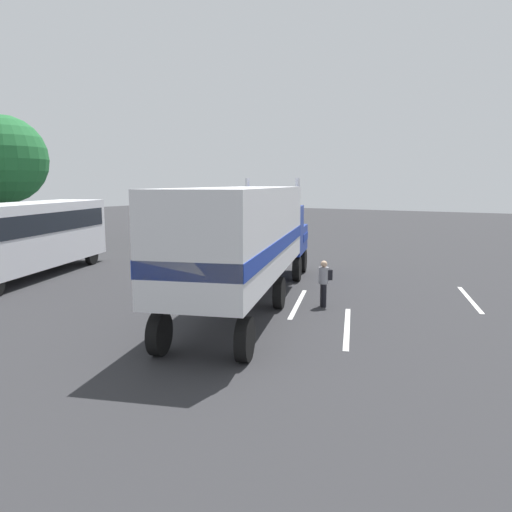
{
  "coord_description": "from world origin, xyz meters",
  "views": [
    {
      "loc": [
        -19.38,
        -11.08,
        4.28
      ],
      "look_at": [
        -3.73,
        -1.75,
        1.6
      ],
      "focal_mm": 34.73,
      "sensor_mm": 36.0,
      "label": 1
    }
  ],
  "objects_px": {
    "semi_truck": "(248,235)",
    "person_bystander": "(324,282)",
    "parked_bus": "(23,233)",
    "tree_center": "(2,160)"
  },
  "relations": [
    {
      "from": "semi_truck",
      "to": "parked_bus",
      "type": "relative_size",
      "value": 1.27
    },
    {
      "from": "person_bystander",
      "to": "parked_bus",
      "type": "bearing_deg",
      "value": 98.58
    },
    {
      "from": "parked_bus",
      "to": "tree_center",
      "type": "xyz_separation_m",
      "value": [
        5.83,
        10.31,
        3.72
      ]
    },
    {
      "from": "semi_truck",
      "to": "tree_center",
      "type": "height_order",
      "value": "tree_center"
    },
    {
      "from": "semi_truck",
      "to": "person_bystander",
      "type": "xyz_separation_m",
      "value": [
        1.26,
        -2.32,
        -1.63
      ]
    },
    {
      "from": "parked_bus",
      "to": "tree_center",
      "type": "distance_m",
      "value": 12.41
    },
    {
      "from": "semi_truck",
      "to": "person_bystander",
      "type": "bearing_deg",
      "value": -61.52
    },
    {
      "from": "semi_truck",
      "to": "parked_bus",
      "type": "bearing_deg",
      "value": 94.09
    },
    {
      "from": "semi_truck",
      "to": "tree_center",
      "type": "xyz_separation_m",
      "value": [
        5.01,
        21.73,
        3.26
      ]
    },
    {
      "from": "parked_bus",
      "to": "tree_center",
      "type": "bearing_deg",
      "value": 60.52
    }
  ]
}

